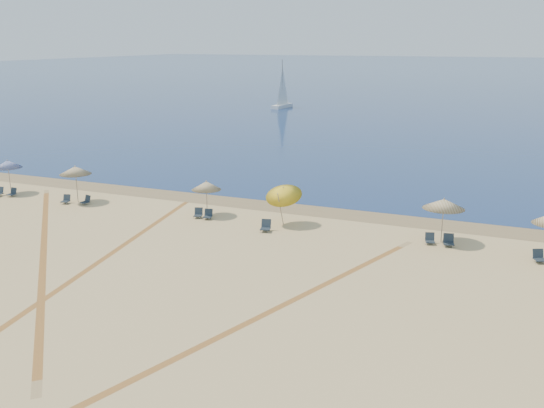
{
  "coord_description": "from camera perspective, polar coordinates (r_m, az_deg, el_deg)",
  "views": [
    {
      "loc": [
        13.18,
        -12.72,
        11.08
      ],
      "look_at": [
        0.0,
        20.0,
        1.3
      ],
      "focal_mm": 39.13,
      "sensor_mm": 36.0,
      "label": 1
    }
  ],
  "objects": [
    {
      "name": "umbrella_2",
      "position": [
        38.51,
        -6.33,
        1.77
      ],
      "size": [
        1.91,
        1.91,
        2.35
      ],
      "color": "gray",
      "rests_on": "ground"
    },
    {
      "name": "chair_8",
      "position": [
        34.46,
        16.63,
        -3.41
      ],
      "size": [
        0.68,
        0.76,
        0.68
      ],
      "rotation": [
        0.0,
        0.0,
        0.2
      ],
      "color": "#1A222C",
      "rests_on": "ground"
    },
    {
      "name": "tire_tracks",
      "position": [
        29.83,
        -15.18,
        -6.88
      ],
      "size": [
        51.57,
        43.27,
        0.0
      ],
      "color": "tan",
      "rests_on": "ground"
    },
    {
      "name": "chair_6",
      "position": [
        35.55,
        -0.6,
        -2.14
      ],
      "size": [
        0.71,
        0.79,
        0.7
      ],
      "rotation": [
        0.0,
        0.0,
        0.21
      ],
      "color": "#1A222C",
      "rests_on": "ground"
    },
    {
      "name": "ocean",
      "position": [
        238.35,
        19.18,
        12.0
      ],
      "size": [
        500.0,
        500.0,
        0.0
      ],
      "primitive_type": "plane",
      "color": "#0C2151",
      "rests_on": "ground"
    },
    {
      "name": "ground",
      "position": [
        21.41,
        -21.39,
        -16.86
      ],
      "size": [
        160.0,
        160.0,
        0.0
      ],
      "primitive_type": "plane",
      "color": "tan",
      "rests_on": "ground"
    },
    {
      "name": "chair_9",
      "position": [
        33.65,
        24.3,
        -4.64
      ],
      "size": [
        0.76,
        0.81,
        0.66
      ],
      "rotation": [
        0.0,
        0.0,
        0.41
      ],
      "color": "#1A222C",
      "rests_on": "ground"
    },
    {
      "name": "chair_1",
      "position": [
        47.49,
        -23.7,
        1.01
      ],
      "size": [
        0.54,
        0.63,
        0.62
      ],
      "rotation": [
        0.0,
        0.0,
        -0.06
      ],
      "color": "#1A222C",
      "rests_on": "ground"
    },
    {
      "name": "umbrella_0",
      "position": [
        48.03,
        -24.08,
        3.52
      ],
      "size": [
        2.01,
        2.01,
        2.57
      ],
      "color": "gray",
      "rests_on": "ground"
    },
    {
      "name": "chair_7",
      "position": [
        34.57,
        14.95,
        -3.27
      ],
      "size": [
        0.64,
        0.7,
        0.62
      ],
      "rotation": [
        0.0,
        0.0,
        0.25
      ],
      "color": "#1A222C",
      "rests_on": "ground"
    },
    {
      "name": "chair_3",
      "position": [
        43.34,
        -17.44,
        0.33
      ],
      "size": [
        0.66,
        0.73,
        0.63
      ],
      "rotation": [
        0.0,
        0.0,
        -0.27
      ],
      "color": "#1A222C",
      "rests_on": "ground"
    },
    {
      "name": "wet_sand",
      "position": [
        40.56,
        2.11,
        -0.36
      ],
      "size": [
        500.0,
        500.0,
        0.0
      ],
      "primitive_type": "plane",
      "color": "olive",
      "rests_on": "ground"
    },
    {
      "name": "chair_2",
      "position": [
        44.03,
        -19.2,
        0.4
      ],
      "size": [
        0.62,
        0.69,
        0.62
      ],
      "rotation": [
        0.0,
        0.0,
        0.2
      ],
      "color": "#1A222C",
      "rests_on": "ground"
    },
    {
      "name": "umbrella_4",
      "position": [
        34.43,
        16.21,
        0.02
      ],
      "size": [
        2.34,
        2.35,
        2.6
      ],
      "color": "gray",
      "rests_on": "ground"
    },
    {
      "name": "chair_4",
      "position": [
        38.56,
        -7.1,
        -0.9
      ],
      "size": [
        0.69,
        0.74,
        0.63
      ],
      "rotation": [
        0.0,
        0.0,
        0.33
      ],
      "color": "#1A222C",
      "rests_on": "ground"
    },
    {
      "name": "chair_5",
      "position": [
        38.19,
        -6.17,
        -1.03
      ],
      "size": [
        0.64,
        0.71,
        0.63
      ],
      "rotation": [
        0.0,
        0.0,
        0.22
      ],
      "color": "#1A222C",
      "rests_on": "ground"
    },
    {
      "name": "sailboat_1",
      "position": [
        101.38,
        1.0,
        10.59
      ],
      "size": [
        1.95,
        5.46,
        7.96
      ],
      "rotation": [
        0.0,
        0.0,
        -0.11
      ],
      "color": "white",
      "rests_on": "ocean"
    },
    {
      "name": "umbrella_3",
      "position": [
        36.24,
        1.09,
        1.16
      ],
      "size": [
        2.26,
        2.28,
        2.83
      ],
      "color": "gray",
      "rests_on": "ground"
    },
    {
      "name": "umbrella_1",
      "position": [
        43.67,
        -18.4,
        3.09
      ],
      "size": [
        2.19,
        2.19,
        2.64
      ],
      "color": "gray",
      "rests_on": "ground"
    }
  ]
}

